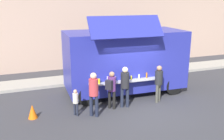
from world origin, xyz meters
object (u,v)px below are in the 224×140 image
at_px(customer_mid_with_backpack, 111,87).
at_px(customer_extra_browsing, 159,80).
at_px(customer_front_ordering, 125,83).
at_px(trash_bin, 170,64).
at_px(food_truck_main, 125,60).
at_px(traffic_cone_orange, 33,112).
at_px(customer_rear_waiting, 94,91).
at_px(child_near_queue, 76,100).

relative_size(customer_mid_with_backpack, customer_extra_browsing, 0.96).
bearing_deg(customer_front_ordering, trash_bin, -32.59).
relative_size(food_truck_main, customer_front_ordering, 3.21).
distance_m(traffic_cone_orange, trash_bin, 9.36).
relative_size(trash_bin, customer_extra_browsing, 0.58).
bearing_deg(traffic_cone_orange, customer_extra_browsing, -2.53).
bearing_deg(customer_extra_browsing, customer_mid_with_backpack, 56.36).
distance_m(customer_front_ordering, customer_extra_browsing, 1.63).
bearing_deg(food_truck_main, customer_front_ordering, -111.19).
relative_size(customer_rear_waiting, customer_extra_browsing, 1.06).
relative_size(food_truck_main, traffic_cone_orange, 10.33).
xyz_separation_m(food_truck_main, customer_rear_waiting, (-2.20, -2.11, -0.58)).
xyz_separation_m(traffic_cone_orange, customer_rear_waiting, (2.27, -0.65, 0.79)).
bearing_deg(trash_bin, food_truck_main, -150.43).
height_order(customer_front_ordering, child_near_queue, customer_front_ordering).
xyz_separation_m(customer_front_ordering, customer_mid_with_backpack, (-0.60, 0.02, -0.07)).
distance_m(traffic_cone_orange, customer_rear_waiting, 2.49).
xyz_separation_m(food_truck_main, trash_bin, (4.09, 2.32, -1.16)).
bearing_deg(food_truck_main, child_near_queue, -145.87).
relative_size(traffic_cone_orange, trash_bin, 0.57).
xyz_separation_m(trash_bin, customer_mid_with_backpack, (-5.41, -4.02, 0.50)).
bearing_deg(child_near_queue, traffic_cone_orange, 135.01).
bearing_deg(customer_extra_browsing, child_near_queue, 58.02).
bearing_deg(customer_mid_with_backpack, customer_front_ordering, -44.08).
distance_m(customer_mid_with_backpack, customer_rear_waiting, 0.97).
height_order(traffic_cone_orange, customer_rear_waiting, customer_rear_waiting).
bearing_deg(customer_mid_with_backpack, food_truck_main, 9.62).
bearing_deg(child_near_queue, trash_bin, -1.98).
bearing_deg(food_truck_main, traffic_cone_orange, -160.22).
distance_m(customer_rear_waiting, child_near_queue, 0.83).
bearing_deg(customer_rear_waiting, traffic_cone_orange, 113.60).
bearing_deg(customer_front_ordering, customer_extra_browsing, -71.82).
height_order(customer_mid_with_backpack, customer_extra_browsing, customer_extra_browsing).
height_order(customer_mid_with_backpack, child_near_queue, customer_mid_with_backpack).
relative_size(food_truck_main, customer_mid_with_backpack, 3.52).
xyz_separation_m(food_truck_main, customer_extra_browsing, (0.90, -1.69, -0.64)).
bearing_deg(food_truck_main, customer_mid_with_backpack, -126.15).
distance_m(customer_extra_browsing, child_near_queue, 3.77).
height_order(customer_front_ordering, customer_extra_browsing, customer_front_ordering).
relative_size(customer_mid_with_backpack, customer_rear_waiting, 0.91).
height_order(trash_bin, customer_mid_with_backpack, customer_mid_with_backpack).
xyz_separation_m(traffic_cone_orange, trash_bin, (8.56, 3.78, 0.21)).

